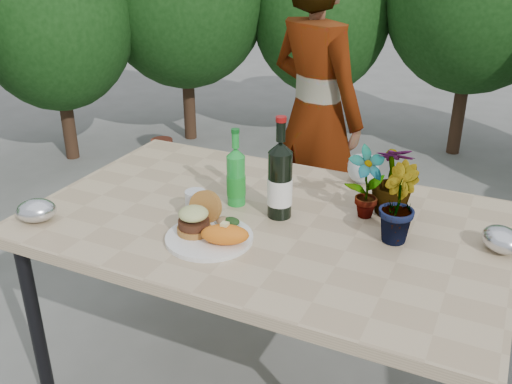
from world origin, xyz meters
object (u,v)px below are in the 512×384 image
at_px(patio_table, 266,232).
at_px(person, 316,115).
at_px(dinner_plate, 209,238).
at_px(wine_bottle, 280,181).

bearing_deg(patio_table, person, 101.01).
distance_m(dinner_plate, person, 1.28).
relative_size(patio_table, dinner_plate, 5.71).
bearing_deg(patio_table, wine_bottle, 42.05).
bearing_deg(person, wine_bottle, 127.23).
distance_m(wine_bottle, person, 1.06).
xyz_separation_m(wine_bottle, person, (-0.24, 1.03, -0.09)).
height_order(dinner_plate, wine_bottle, wine_bottle).
bearing_deg(dinner_plate, wine_bottle, 61.74).
relative_size(dinner_plate, person, 0.18).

